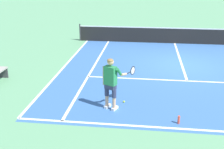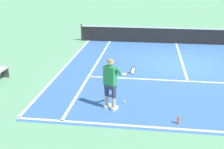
# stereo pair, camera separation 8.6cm
# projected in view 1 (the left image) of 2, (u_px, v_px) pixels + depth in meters

# --- Properties ---
(ground_plane) EXTENTS (80.00, 80.00, 0.00)m
(ground_plane) POSITION_uv_depth(u_px,v_px,m) (182.00, 65.00, 13.60)
(ground_plane) COLOR #609E70
(court_inner_surface) EXTENTS (10.98, 10.64, 0.00)m
(court_inner_surface) POSITION_uv_depth(u_px,v_px,m) (184.00, 71.00, 12.83)
(court_inner_surface) COLOR #3866A8
(court_inner_surface) RESTS_ON ground
(line_baseline) EXTENTS (10.98, 0.10, 0.01)m
(line_baseline) POSITION_uv_depth(u_px,v_px,m) (203.00, 130.00, 8.06)
(line_baseline) COLOR white
(line_baseline) RESTS_ON ground
(line_service) EXTENTS (8.23, 0.10, 0.01)m
(line_service) POSITION_uv_depth(u_px,v_px,m) (187.00, 81.00, 11.64)
(line_service) COLOR white
(line_service) RESTS_ON ground
(line_centre_service) EXTENTS (0.10, 6.40, 0.01)m
(line_centre_service) POSITION_uv_depth(u_px,v_px,m) (180.00, 58.00, 14.62)
(line_centre_service) COLOR white
(line_centre_service) RESTS_ON ground
(line_singles_left) EXTENTS (0.10, 10.24, 0.01)m
(line_singles_left) POSITION_uv_depth(u_px,v_px,m) (94.00, 67.00, 13.32)
(line_singles_left) COLOR white
(line_singles_left) RESTS_ON ground
(line_doubles_left) EXTENTS (0.10, 10.24, 0.01)m
(line_doubles_left) POSITION_uv_depth(u_px,v_px,m) (65.00, 66.00, 13.48)
(line_doubles_left) COLOR white
(line_doubles_left) RESTS_ON ground
(tennis_net) EXTENTS (11.96, 0.08, 1.07)m
(tennis_net) POSITION_uv_depth(u_px,v_px,m) (175.00, 35.00, 17.43)
(tennis_net) COLOR #333338
(tennis_net) RESTS_ON ground
(tennis_player) EXTENTS (1.00, 0.95, 1.71)m
(tennis_player) POSITION_uv_depth(u_px,v_px,m) (111.00, 80.00, 8.98)
(tennis_player) COLOR white
(tennis_player) RESTS_ON ground
(tennis_ball_near_feet) EXTENTS (0.07, 0.07, 0.07)m
(tennis_ball_near_feet) POSITION_uv_depth(u_px,v_px,m) (124.00, 102.00, 9.74)
(tennis_ball_near_feet) COLOR #CCE02D
(tennis_ball_near_feet) RESTS_ON ground
(water_bottle) EXTENTS (0.07, 0.07, 0.25)m
(water_bottle) POSITION_uv_depth(u_px,v_px,m) (179.00, 120.00, 8.38)
(water_bottle) COLOR #E04C38
(water_bottle) RESTS_ON ground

